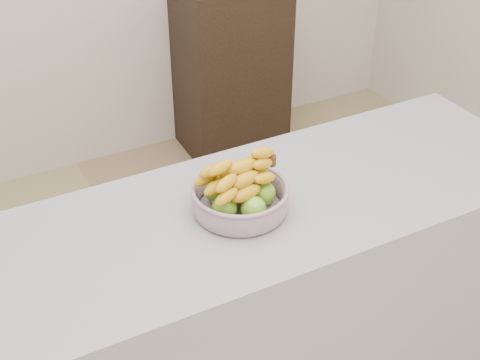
# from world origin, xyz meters

# --- Properties ---
(counter) EXTENTS (2.00, 0.60, 0.90)m
(counter) POSITION_xyz_m (0.00, 0.12, 0.45)
(counter) COLOR #9999A1
(counter) RESTS_ON ground
(cabinet) EXTENTS (0.54, 0.44, 0.96)m
(cabinet) POSITION_xyz_m (0.86, 1.78, 0.48)
(cabinet) COLOR black
(cabinet) RESTS_ON ground
(fruit_bowl) EXTENTS (0.27, 0.27, 0.16)m
(fruit_bowl) POSITION_xyz_m (0.04, 0.12, 0.95)
(fruit_bowl) COLOR #A7B9C9
(fruit_bowl) RESTS_ON counter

